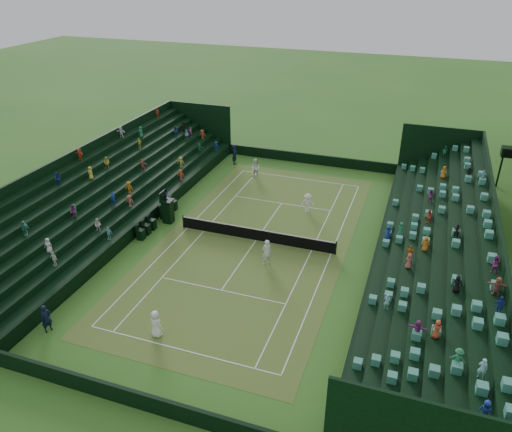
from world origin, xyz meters
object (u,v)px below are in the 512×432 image
Objects in this scene: player_far_west at (256,168)px; player_far_east at (308,203)px; umpire_chair at (167,208)px; player_near_east at (267,252)px; player_near_west at (156,324)px; tennis_net at (256,234)px.

player_far_west is 1.15× the size of player_far_east.
umpire_chair is 1.52× the size of player_near_east.
tennis_net is at bearing -84.67° from player_near_west.
player_far_east is (4.06, 16.99, -0.02)m from player_near_west.
tennis_net is at bearing -101.76° from player_near_east.
player_near_west is 9.29m from player_near_east.
umpire_chair reaches higher than tennis_net.
player_near_east is (8.96, -3.09, -0.28)m from umpire_chair.
player_near_west reaches higher than tennis_net.
player_near_west reaches higher than player_far_east.
player_near_east is (3.37, 8.66, 0.11)m from player_near_west.
tennis_net is 7.41× the size of player_far_east.
umpire_chair is at bearing -62.89° from player_near_east.
player_far_east is at bearing -26.89° from player_far_west.
umpire_chair reaches higher than player_near_east.
umpire_chair reaches higher than player_near_west.
umpire_chair is 10.99m from player_far_east.
player_far_east is (0.69, 8.33, -0.14)m from player_near_east.
umpire_chair reaches higher than player_far_east.
player_near_west is at bearing -121.04° from player_far_east.
player_near_west is 0.88× the size of player_near_east.
player_near_west is at bearing -64.54° from umpire_chair.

